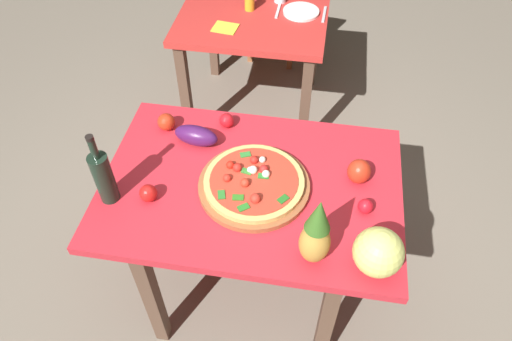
{
  "coord_description": "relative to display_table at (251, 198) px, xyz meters",
  "views": [
    {
      "loc": [
        0.23,
        -1.24,
        2.25
      ],
      "look_at": [
        0.02,
        0.03,
        0.83
      ],
      "focal_mm": 33.02,
      "sensor_mm": 36.0,
      "label": 1
    }
  ],
  "objects": [
    {
      "name": "pizza",
      "position": [
        0.01,
        -0.02,
        0.14
      ],
      "size": [
        0.41,
        0.41,
        0.06
      ],
      "color": "#D7B764",
      "rests_on": "pizza_board"
    },
    {
      "name": "tomato_at_corner",
      "position": [
        0.46,
        -0.07,
        0.13
      ],
      "size": [
        0.06,
        0.06,
        0.06
      ],
      "primitive_type": "sphere",
      "color": "red",
      "rests_on": "display_table"
    },
    {
      "name": "bell_pepper",
      "position": [
        0.43,
        0.09,
        0.15
      ],
      "size": [
        0.1,
        0.1,
        0.11
      ],
      "primitive_type": "ellipsoid",
      "color": "red",
      "rests_on": "display_table"
    },
    {
      "name": "tomato_by_bottle",
      "position": [
        -0.44,
        0.26,
        0.14
      ],
      "size": [
        0.08,
        0.08,
        0.08
      ],
      "primitive_type": "sphere",
      "color": "red",
      "rests_on": "display_table"
    },
    {
      "name": "melon",
      "position": [
        0.5,
        -0.31,
        0.19
      ],
      "size": [
        0.18,
        0.18,
        0.18
      ],
      "primitive_type": "sphere",
      "color": "#DDDF72",
      "rests_on": "display_table"
    },
    {
      "name": "pineapple_left",
      "position": [
        0.28,
        -0.31,
        0.24
      ],
      "size": [
        0.11,
        0.11,
        0.32
      ],
      "color": "#C28C3A",
      "rests_on": "display_table"
    },
    {
      "name": "ground_plane",
      "position": [
        0.0,
        0.0,
        -0.68
      ],
      "size": [
        10.0,
        10.0,
        0.0
      ],
      "primitive_type": "plane",
      "color": "gray"
    },
    {
      "name": "fork_utensil",
      "position": [
        -0.07,
        1.39,
        0.1
      ],
      "size": [
        0.02,
        0.18,
        0.01
      ],
      "primitive_type": "cube",
      "rotation": [
        0.0,
        0.0,
        -0.01
      ],
      "color": "silver",
      "rests_on": "background_table"
    },
    {
      "name": "eggplant",
      "position": [
        -0.28,
        0.19,
        0.14
      ],
      "size": [
        0.21,
        0.12,
        0.09
      ],
      "primitive_type": "ellipsoid",
      "rotation": [
        0.0,
        0.0,
        3.0
      ],
      "color": "#461852",
      "rests_on": "display_table"
    },
    {
      "name": "pizza_board",
      "position": [
        0.02,
        -0.02,
        0.11
      ],
      "size": [
        0.45,
        0.45,
        0.02
      ],
      "primitive_type": "cylinder",
      "color": "#985833",
      "rests_on": "display_table"
    },
    {
      "name": "drinking_glass_juice",
      "position": [
        -0.25,
        1.38,
        0.16
      ],
      "size": [
        0.06,
        0.06,
        0.12
      ],
      "primitive_type": "cylinder",
      "color": "gold",
      "rests_on": "background_table"
    },
    {
      "name": "tomato_near_board",
      "position": [
        -0.17,
        0.33,
        0.13
      ],
      "size": [
        0.07,
        0.07,
        0.07
      ],
      "primitive_type": "sphere",
      "color": "red",
      "rests_on": "display_table"
    },
    {
      "name": "wine_bottle",
      "position": [
        -0.54,
        -0.17,
        0.22
      ],
      "size": [
        0.08,
        0.08,
        0.34
      ],
      "color": "black",
      "rests_on": "display_table"
    },
    {
      "name": "knife_utensil",
      "position": [
        0.21,
        1.39,
        0.1
      ],
      "size": [
        0.02,
        0.18,
        0.01
      ],
      "primitive_type": "cube",
      "rotation": [
        0.0,
        0.0,
        -0.03
      ],
      "color": "silver",
      "rests_on": "background_table"
    },
    {
      "name": "background_table",
      "position": [
        -0.22,
        1.37,
        -0.02
      ],
      "size": [
        0.9,
        0.85,
        0.78
      ],
      "color": "brown",
      "rests_on": "ground_plane"
    },
    {
      "name": "tomato_beside_pepper",
      "position": [
        -0.39,
        -0.15,
        0.13
      ],
      "size": [
        0.07,
        0.07,
        0.07
      ],
      "primitive_type": "sphere",
      "color": "red",
      "rests_on": "display_table"
    },
    {
      "name": "display_table",
      "position": [
        0.0,
        0.0,
        0.0
      ],
      "size": [
        1.23,
        0.85,
        0.78
      ],
      "color": "brown",
      "rests_on": "ground_plane"
    },
    {
      "name": "dining_chair",
      "position": [
        -0.17,
        2.02,
        -0.19
      ],
      "size": [
        0.45,
        0.45,
        0.85
      ],
      "rotation": [
        0.0,
        0.0,
        3.0
      ],
      "color": "#985833",
      "rests_on": "ground_plane"
    },
    {
      "name": "napkin_folded",
      "position": [
        -0.35,
        1.15,
        0.1
      ],
      "size": [
        0.15,
        0.14,
        0.01
      ],
      "primitive_type": "cube",
      "rotation": [
        0.0,
        0.0,
        -0.13
      ],
      "color": "yellow",
      "rests_on": "background_table"
    },
    {
      "name": "dinner_plate",
      "position": [
        0.07,
        1.39,
        0.11
      ],
      "size": [
        0.22,
        0.22,
        0.02
      ],
      "primitive_type": "cylinder",
      "color": "white",
      "rests_on": "background_table"
    }
  ]
}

